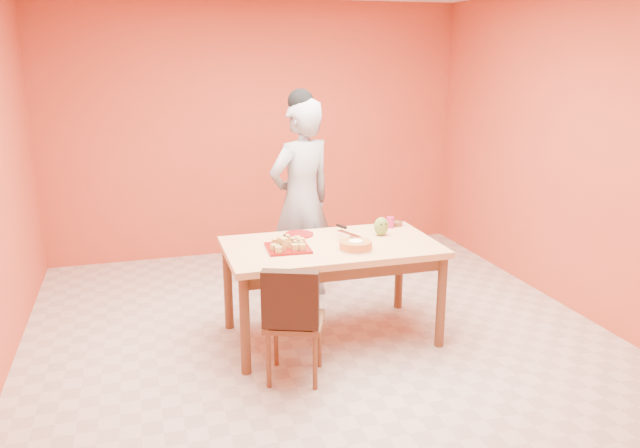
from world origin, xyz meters
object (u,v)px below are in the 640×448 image
object	(u,v)px
sponge_cake	(356,245)
egg_ornament	(381,226)
dining_chair	(295,319)
person	(301,201)
magenta_glass	(390,222)
dining_table	(331,256)
checker_tin	(396,224)
pastry_platter	(288,248)
red_dinner_plate	(299,234)

from	to	relation	value
sponge_cake	egg_ornament	distance (m)	0.45
dining_chair	egg_ornament	xyz separation A→B (m)	(0.88, 0.67, 0.40)
person	egg_ornament	world-z (taller)	person
person	magenta_glass	xyz separation A→B (m)	(0.61, -0.57, -0.09)
dining_table	sponge_cake	xyz separation A→B (m)	(0.13, -0.19, 0.13)
person	sponge_cake	xyz separation A→B (m)	(0.13, -1.07, -0.10)
magenta_glass	checker_tin	bearing A→B (deg)	32.69
dining_chair	magenta_glass	world-z (taller)	magenta_glass
dining_table	person	size ratio (longest dim) A/B	0.89
dining_chair	magenta_glass	xyz separation A→B (m)	(1.04, 0.86, 0.37)
magenta_glass	checker_tin	distance (m)	0.09
person	egg_ornament	distance (m)	0.89
sponge_cake	magenta_glass	world-z (taller)	magenta_glass
dining_table	pastry_platter	bearing A→B (deg)	-175.35
sponge_cake	red_dinner_plate	bearing A→B (deg)	121.16
dining_chair	checker_tin	xyz separation A→B (m)	(1.11, 0.90, 0.34)
person	checker_tin	distance (m)	0.87
dining_table	egg_ornament	world-z (taller)	egg_ornament
dining_table	checker_tin	xyz separation A→B (m)	(0.68, 0.35, 0.11)
dining_table	magenta_glass	bearing A→B (deg)	26.55
red_dinner_plate	checker_tin	distance (m)	0.85
sponge_cake	egg_ornament	bearing A→B (deg)	43.33
pastry_platter	checker_tin	distance (m)	1.09
pastry_platter	magenta_glass	bearing A→B (deg)	19.21
dining_table	checker_tin	world-z (taller)	checker_tin
red_dinner_plate	sponge_cake	world-z (taller)	sponge_cake
dining_table	person	distance (m)	0.91
dining_table	magenta_glass	xyz separation A→B (m)	(0.61, 0.30, 0.14)
person	checker_tin	xyz separation A→B (m)	(0.68, -0.53, -0.12)
sponge_cake	magenta_glass	size ratio (longest dim) A/B	2.70
dining_table	red_dinner_plate	xyz separation A→B (m)	(-0.17, 0.30, 0.10)
magenta_glass	dining_chair	bearing A→B (deg)	-140.41
person	magenta_glass	bearing A→B (deg)	113.74
pastry_platter	dining_table	bearing A→B (deg)	4.65
dining_chair	egg_ornament	world-z (taller)	egg_ornament
red_dinner_plate	person	bearing A→B (deg)	73.27
dining_chair	red_dinner_plate	world-z (taller)	dining_chair
sponge_cake	egg_ornament	xyz separation A→B (m)	(0.32, 0.30, 0.03)
red_dinner_plate	magenta_glass	world-z (taller)	magenta_glass
person	sponge_cake	distance (m)	1.08
pastry_platter	magenta_glass	distance (m)	1.01
red_dinner_plate	dining_table	bearing A→B (deg)	-60.28
pastry_platter	magenta_glass	world-z (taller)	magenta_glass
red_dinner_plate	sponge_cake	distance (m)	0.58
dining_table	person	xyz separation A→B (m)	(0.00, 0.88, 0.23)
dining_table	pastry_platter	world-z (taller)	pastry_platter
sponge_cake	checker_tin	bearing A→B (deg)	44.35
dining_table	pastry_platter	xyz separation A→B (m)	(-0.34, -0.03, 0.10)
sponge_cake	dining_chair	bearing A→B (deg)	-146.90
dining_table	egg_ornament	size ratio (longest dim) A/B	10.85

